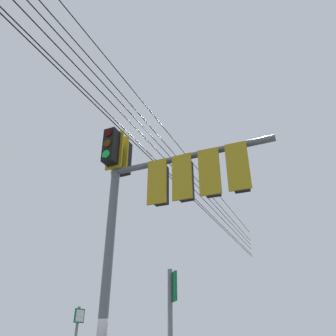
{
  "coord_description": "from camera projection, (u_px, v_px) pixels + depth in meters",
  "views": [
    {
      "loc": [
        5.36,
        -2.73,
        2.13
      ],
      "look_at": [
        0.49,
        1.27,
        5.52
      ],
      "focal_mm": 34.36,
      "sensor_mm": 36.0,
      "label": 1
    }
  ],
  "objects": [
    {
      "name": "overhead_wire_span",
      "position": [
        146.0,
        133.0,
        9.79
      ],
      "size": [
        13.32,
        27.46,
        1.97
      ],
      "color": "black"
    },
    {
      "name": "signal_mast_assembly",
      "position": [
        154.0,
        195.0,
        6.98
      ],
      "size": [
        3.68,
        2.22,
        6.77
      ],
      "color": "slate",
      "rests_on": "ground"
    }
  ]
}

